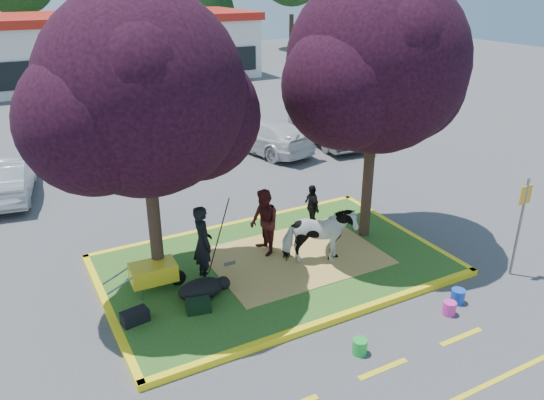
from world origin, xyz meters
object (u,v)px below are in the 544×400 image
cow (319,236)px  calf (201,289)px  sign_post (521,217)px  car_silver (6,177)px  bucket_pink (449,308)px  wheelbarrow (154,273)px  handler (203,243)px  bucket_blue (458,296)px  bucket_green (360,347)px

cow → calf: (-3.10, -0.09, -0.51)m
sign_post → car_silver: bearing=132.4°
cow → bucket_pink: bearing=-135.0°
wheelbarrow → sign_post: (7.90, -3.14, 0.91)m
calf → sign_post: (7.09, -2.37, 1.16)m
handler → bucket_blue: 5.83m
bucket_green → cow: bearing=71.4°
wheelbarrow → bucket_green: bearing=-50.3°
cow → calf: 3.14m
sign_post → wheelbarrow: bearing=157.9°
calf → bucket_green: size_ratio=3.38×
sign_post → bucket_green: (-5.03, -0.64, -1.38)m
sign_post → bucket_green: sign_post is taller
handler → bucket_blue: size_ratio=5.61×
handler → bucket_pink: handler is taller
handler → sign_post: bearing=-113.1°
handler → bucket_pink: size_ratio=6.09×
car_silver → bucket_blue: bearing=135.1°
calf → handler: size_ratio=0.57×
sign_post → bucket_blue: sign_post is taller
wheelbarrow → cow: bearing=-7.3°
bucket_blue → car_silver: size_ratio=0.08×
calf → car_silver: (-3.29, 8.81, 0.32)m
calf → sign_post: size_ratio=0.42×
wheelbarrow → bucket_blue: (5.83, -3.42, -0.46)m
calf → bucket_blue: bearing=-23.1°
calf → bucket_pink: bearing=-27.8°
handler → bucket_blue: (4.64, -3.41, -0.91)m
cow → bucket_blue: bearing=-125.6°
cow → sign_post: size_ratio=0.70×
bucket_pink → sign_post: bearing=11.4°
handler → bucket_pink: 5.60m
cow → bucket_green: bearing=-179.1°
calf → car_silver: 9.41m
calf → wheelbarrow: wheelbarrow is taller
bucket_green → bucket_blue: bucket_blue is taller
cow → bucket_pink: 3.38m
sign_post → bucket_green: size_ratio=8.04×
bucket_pink → car_silver: bearing=123.8°
cow → bucket_pink: size_ratio=5.77×
bucket_pink → bucket_blue: 0.55m
handler → car_silver: bearing=26.4°
calf → wheelbarrow: size_ratio=0.57×
sign_post → bucket_pink: (-2.56, -0.52, -1.38)m
handler → car_silver: (-3.67, 8.05, -0.38)m
wheelbarrow → sign_post: sign_post is taller
bucket_green → bucket_blue: (2.96, 0.36, 0.01)m
handler → bucket_pink: (4.15, -3.65, -0.92)m
handler → sign_post: size_ratio=0.74×
wheelbarrow → bucket_pink: wheelbarrow is taller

